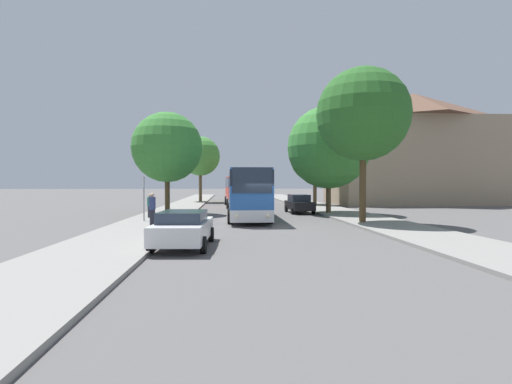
{
  "coord_description": "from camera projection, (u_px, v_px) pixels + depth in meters",
  "views": [
    {
      "loc": [
        -2.25,
        -23.37,
        2.53
      ],
      "look_at": [
        0.14,
        10.67,
        1.76
      ],
      "focal_mm": 28.0,
      "sensor_mm": 36.0,
      "label": 1
    }
  ],
  "objects": [
    {
      "name": "pedestrian_waiting_near",
      "position": [
        150.0,
        206.0,
        27.5
      ],
      "size": [
        0.36,
        0.36,
        1.62
      ],
      "rotation": [
        0.0,
        0.0,
        4.75
      ],
      "color": "#23232D",
      "rests_on": "sidewalk_left"
    },
    {
      "name": "bus_middle",
      "position": [
        239.0,
        191.0,
        42.51
      ],
      "size": [
        3.06,
        12.03,
        3.18
      ],
      "rotation": [
        0.0,
        0.0,
        0.03
      ],
      "color": "gray",
      "rests_on": "ground_plane"
    },
    {
      "name": "sidewalk_right",
      "position": [
        382.0,
        224.0,
        24.02
      ],
      "size": [
        4.0,
        120.0,
        0.15
      ],
      "primitive_type": "cube",
      "color": "gray",
      "rests_on": "ground_plane"
    },
    {
      "name": "parked_car_left_curb",
      "position": [
        183.0,
        228.0,
        15.7
      ],
      "size": [
        2.28,
        4.79,
        1.43
      ],
      "rotation": [
        0.0,
        0.0,
        -0.05
      ],
      "color": "silver",
      "rests_on": "ground_plane"
    },
    {
      "name": "bus_rear",
      "position": [
        237.0,
        188.0,
        58.18
      ],
      "size": [
        3.07,
        10.48,
        3.33
      ],
      "rotation": [
        0.0,
        0.0,
        -0.03
      ],
      "color": "#2D2D2D",
      "rests_on": "ground_plane"
    },
    {
      "name": "building_right_background",
      "position": [
        413.0,
        149.0,
        48.04
      ],
      "size": [
        19.17,
        11.04,
        13.29
      ],
      "color": "gray",
      "rests_on": "ground_plane"
    },
    {
      "name": "sidewalk_left",
      "position": [
        146.0,
        225.0,
        23.03
      ],
      "size": [
        4.0,
        120.0,
        0.15
      ],
      "primitive_type": "cube",
      "color": "gray",
      "rests_on": "ground_plane"
    },
    {
      "name": "tree_left_far",
      "position": [
        200.0,
        156.0,
        51.68
      ],
      "size": [
        5.09,
        5.09,
        8.41
      ],
      "color": "brown",
      "rests_on": "sidewalk_left"
    },
    {
      "name": "tree_right_near",
      "position": [
        329.0,
        147.0,
        31.98
      ],
      "size": [
        6.64,
        6.64,
        8.56
      ],
      "color": "brown",
      "rests_on": "sidewalk_right"
    },
    {
      "name": "tree_right_mid",
      "position": [
        363.0,
        115.0,
        24.14
      ],
      "size": [
        5.65,
        5.65,
        9.37
      ],
      "color": "#513D23",
      "rests_on": "sidewalk_right"
    },
    {
      "name": "tree_left_near",
      "position": [
        167.0,
        147.0,
        32.12
      ],
      "size": [
        5.65,
        5.65,
        8.08
      ],
      "color": "#513D23",
      "rests_on": "sidewalk_left"
    },
    {
      "name": "bus_stop_sign",
      "position": [
        144.0,
        194.0,
        24.95
      ],
      "size": [
        0.08,
        0.45,
        2.78
      ],
      "color": "gray",
      "rests_on": "sidewalk_left"
    },
    {
      "name": "bus_front",
      "position": [
        248.0,
        193.0,
        27.78
      ],
      "size": [
        2.83,
        10.62,
        3.43
      ],
      "rotation": [
        0.0,
        0.0,
        0.0
      ],
      "color": "silver",
      "rests_on": "ground_plane"
    },
    {
      "name": "tree_right_far",
      "position": [
        315.0,
        157.0,
        44.26
      ],
      "size": [
        5.57,
        5.57,
        8.04
      ],
      "color": "brown",
      "rests_on": "sidewalk_right"
    },
    {
      "name": "pedestrian_waiting_far",
      "position": [
        152.0,
        209.0,
        22.61
      ],
      "size": [
        0.36,
        0.36,
        1.82
      ],
      "rotation": [
        0.0,
        0.0,
        5.17
      ],
      "color": "#23232D",
      "rests_on": "sidewalk_left"
    },
    {
      "name": "ground_plane",
      "position": [
        266.0,
        226.0,
        23.53
      ],
      "size": [
        300.0,
        300.0,
        0.0
      ],
      "primitive_type": "plane",
      "color": "#565454",
      "rests_on": "ground"
    },
    {
      "name": "parked_car_right_near",
      "position": [
        299.0,
        204.0,
        33.48
      ],
      "size": [
        2.04,
        4.52,
        1.55
      ],
      "rotation": [
        0.0,
        0.0,
        3.18
      ],
      "color": "black",
      "rests_on": "ground_plane"
    }
  ]
}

